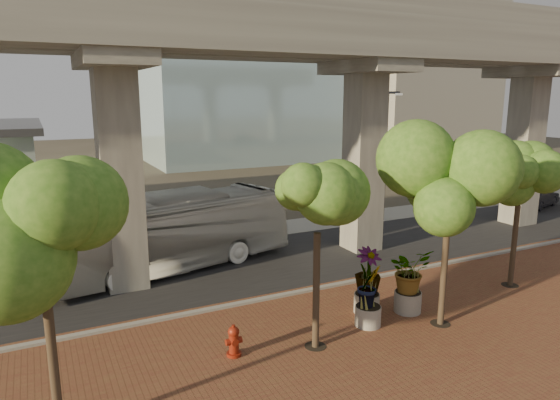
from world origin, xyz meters
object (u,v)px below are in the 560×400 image
fire_hydrant (234,341)px  transit_bus (160,235)px  planter_front (409,274)px  parked_car (538,198)px

fire_hydrant → transit_bus: bearing=91.3°
fire_hydrant → planter_front: (6.96, 0.13, 0.99)m
parked_car → transit_bus: bearing=75.5°
transit_bus → fire_hydrant: bearing=169.7°
parked_car → planter_front: bearing=98.6°
parked_car → planter_front: size_ratio=1.76×
fire_hydrant → planter_front: size_ratio=0.42×
planter_front → transit_bus: bearing=130.0°
transit_bus → fire_hydrant: (0.20, -8.66, -1.21)m
parked_car → planter_front: planter_front is taller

